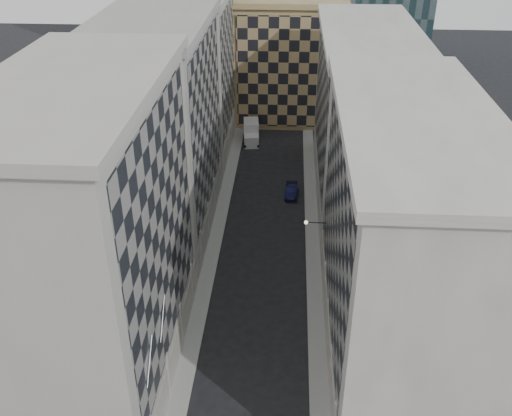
% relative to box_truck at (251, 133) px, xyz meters
% --- Properties ---
extents(sidewalk_west, '(1.50, 100.00, 0.15)m').
position_rel_box_truck_xyz_m(sidewalk_west, '(-2.06, -26.54, -1.20)').
color(sidewalk_west, gray).
rests_on(sidewalk_west, ground).
extents(sidewalk_east, '(1.50, 100.00, 0.15)m').
position_rel_box_truck_xyz_m(sidewalk_east, '(8.44, -26.54, -1.20)').
color(sidewalk_east, gray).
rests_on(sidewalk_east, ground).
extents(bldg_left_a, '(10.80, 22.80, 23.70)m').
position_rel_box_truck_xyz_m(bldg_left_a, '(-7.69, -45.54, 10.55)').
color(bldg_left_a, '#A29D91').
rests_on(bldg_left_a, ground).
extents(bldg_left_b, '(10.80, 22.80, 22.70)m').
position_rel_box_truck_xyz_m(bldg_left_b, '(-7.69, -23.54, 10.05)').
color(bldg_left_b, gray).
rests_on(bldg_left_b, ground).
extents(bldg_left_c, '(10.80, 22.80, 21.70)m').
position_rel_box_truck_xyz_m(bldg_left_c, '(-7.69, -1.54, 9.55)').
color(bldg_left_c, '#A29D91').
rests_on(bldg_left_c, ground).
extents(bldg_right_a, '(10.80, 26.80, 20.70)m').
position_rel_box_truck_xyz_m(bldg_right_a, '(14.07, -41.54, 9.05)').
color(bldg_right_a, '#A6A098').
rests_on(bldg_right_a, ground).
extents(bldg_right_b, '(10.80, 28.80, 19.70)m').
position_rel_box_truck_xyz_m(bldg_right_b, '(14.08, -14.54, 8.57)').
color(bldg_right_b, '#A6A098').
rests_on(bldg_right_b, ground).
extents(tan_block, '(16.80, 14.80, 18.80)m').
position_rel_box_truck_xyz_m(tan_block, '(5.19, 11.35, 8.16)').
color(tan_block, '#9D7A53').
rests_on(tan_block, ground).
extents(flagpoles_left, '(0.10, 6.33, 2.33)m').
position_rel_box_truck_xyz_m(flagpoles_left, '(-2.71, -50.54, 6.73)').
color(flagpoles_left, gray).
rests_on(flagpoles_left, ground).
extents(bracket_lamp, '(1.98, 0.36, 0.36)m').
position_rel_box_truck_xyz_m(bracket_lamp, '(7.57, -32.54, 4.93)').
color(bracket_lamp, black).
rests_on(bracket_lamp, ground).
extents(box_truck, '(2.64, 5.51, 2.93)m').
position_rel_box_truck_xyz_m(box_truck, '(0.00, 0.00, 0.00)').
color(box_truck, silver).
rests_on(box_truck, ground).
extents(dark_car, '(1.56, 4.10, 1.34)m').
position_rel_box_truck_xyz_m(dark_car, '(6.06, -16.21, -0.61)').
color(dark_car, black).
rests_on(dark_car, ground).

